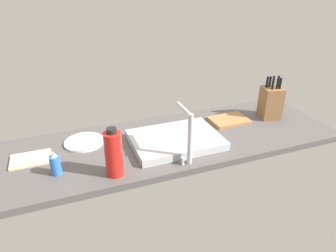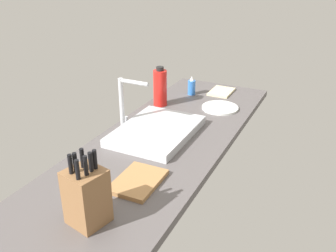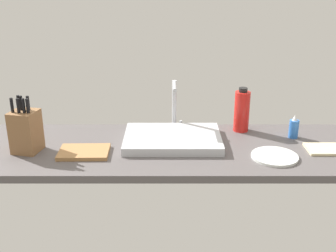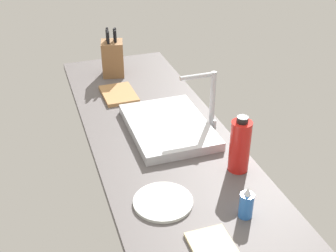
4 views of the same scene
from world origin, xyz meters
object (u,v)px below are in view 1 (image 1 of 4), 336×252
(soap_bottle, at_px, (55,164))
(dish_towel, at_px, (31,159))
(faucet, at_px, (188,132))
(water_bottle, at_px, (114,153))
(sink_basin, at_px, (176,140))
(knife_block, at_px, (271,102))
(cutting_board, at_px, (229,120))
(dinner_plate, at_px, (84,142))

(soap_bottle, height_order, dish_towel, soap_bottle)
(faucet, bearing_deg, water_bottle, -2.91)
(sink_basin, xyz_separation_m, knife_block, (-0.68, -0.10, 0.08))
(faucet, relative_size, soap_bottle, 2.18)
(cutting_board, xyz_separation_m, dinner_plate, (0.87, -0.04, -0.00))
(faucet, height_order, cutting_board, faucet)
(faucet, bearing_deg, knife_block, -157.85)
(water_bottle, bearing_deg, cutting_board, -158.95)
(knife_block, xyz_separation_m, soap_bottle, (1.29, 0.17, -0.05))
(knife_block, bearing_deg, dish_towel, 12.88)
(faucet, height_order, dish_towel, faucet)
(knife_block, xyz_separation_m, cutting_board, (0.27, -0.03, -0.09))
(water_bottle, distance_m, dinner_plate, 0.37)
(soap_bottle, bearing_deg, dish_towel, -54.66)
(cutting_board, distance_m, dish_towel, 1.13)
(dish_towel, bearing_deg, knife_block, -179.77)
(faucet, height_order, dinner_plate, faucet)
(cutting_board, bearing_deg, knife_block, 172.90)
(sink_basin, bearing_deg, water_bottle, 24.44)
(dinner_plate, bearing_deg, soap_bottle, 58.31)
(sink_basin, height_order, knife_block, knife_block)
(knife_block, distance_m, dish_towel, 1.40)
(knife_block, height_order, dish_towel, knife_block)
(water_bottle, height_order, dish_towel, water_bottle)
(knife_block, bearing_deg, faucet, 34.79)
(dish_towel, bearing_deg, cutting_board, -178.03)
(knife_block, distance_m, water_bottle, 1.07)
(sink_basin, distance_m, cutting_board, 0.43)
(sink_basin, relative_size, dinner_plate, 2.23)
(water_bottle, bearing_deg, knife_block, -165.78)
(knife_block, distance_m, dinner_plate, 1.14)
(soap_bottle, height_order, dinner_plate, soap_bottle)
(sink_basin, relative_size, knife_block, 1.79)
(sink_basin, bearing_deg, dinner_plate, -20.74)
(cutting_board, distance_m, soap_bottle, 1.04)
(knife_block, distance_m, soap_bottle, 1.30)
(dinner_plate, bearing_deg, cutting_board, 177.26)
(faucet, height_order, knife_block, knife_block)
(sink_basin, height_order, cutting_board, sink_basin)
(soap_bottle, bearing_deg, sink_basin, -173.63)
(sink_basin, xyz_separation_m, water_bottle, (0.36, 0.16, 0.09))
(knife_block, xyz_separation_m, water_bottle, (1.04, 0.26, 0.01))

